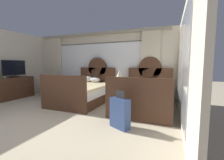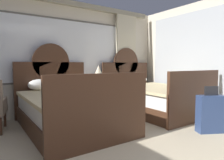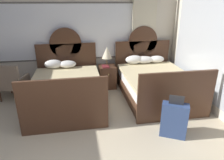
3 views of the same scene
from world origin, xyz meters
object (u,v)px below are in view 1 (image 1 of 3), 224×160
bed_near_window (84,92)px  armchair_by_window_centre (49,85)px  dresser_minibar (12,88)px  bed_near_mirror (145,97)px  cup_on_dresser (5,77)px  book_on_nightstand (117,83)px  tv_flatscreen (14,69)px  bottle_soda_green (0,76)px  suitcase_on_floor (120,113)px  nightstand_between_beds (119,92)px  table_lamp_on_nightstand (119,74)px  armchair_by_window_left (62,86)px

bed_near_window → armchair_by_window_centre: size_ratio=2.46×
bed_near_window → dresser_minibar: (-2.93, -0.58, 0.06)m
bed_near_mirror → cup_on_dresser: bed_near_mirror is taller
book_on_nightstand → dresser_minibar: size_ratio=0.16×
tv_flatscreen → bottle_soda_green: 0.62m
bottle_soda_green → suitcase_on_floor: (4.81, -0.61, -0.60)m
bed_near_mirror → suitcase_on_floor: size_ratio=2.82×
nightstand_between_beds → bottle_soda_green: (-3.99, -1.80, 0.61)m
dresser_minibar → armchair_by_window_centre: bearing=49.9°
table_lamp_on_nightstand → bottle_soda_green: table_lamp_on_nightstand is taller
tv_flatscreen → armchair_by_window_left: tv_flatscreen is taller
bed_near_mirror → book_on_nightstand: 1.35m
tv_flatscreen → cup_on_dresser: (-0.03, -0.37, -0.31)m
suitcase_on_floor → armchair_by_window_centre: bearing=152.4°
dresser_minibar → cup_on_dresser: (-0.00, -0.25, 0.47)m
book_on_nightstand → bottle_soda_green: bottle_soda_green is taller
bed_near_mirror → book_on_nightstand: (-1.14, 0.68, 0.27)m
table_lamp_on_nightstand → armchair_by_window_left: 2.48m
book_on_nightstand → armchair_by_window_centre: size_ratio=0.28×
book_on_nightstand → armchair_by_window_left: (-2.35, -0.24, -0.17)m
armchair_by_window_left → bed_near_mirror: bearing=-7.1°
bed_near_window → bottle_soda_green: 3.13m
dresser_minibar → suitcase_on_floor: (4.83, -1.05, -0.10)m
nightstand_between_beds → cup_on_dresser: bearing=-158.2°
bottle_soda_green → armchair_by_window_centre: size_ratio=0.23×
tv_flatscreen → bottle_soda_green: size_ratio=4.53×
bed_near_window → suitcase_on_floor: size_ratio=2.82×
bottle_soda_green → cup_on_dresser: 0.20m
armchair_by_window_centre → suitcase_on_floor: (3.97, -2.08, -0.15)m
bottle_soda_green → bed_near_mirror: bearing=11.5°
book_on_nightstand → bottle_soda_green: size_ratio=1.25×
dresser_minibar → bottle_soda_green: 0.67m
bed_near_mirror → table_lamp_on_nightstand: 1.47m
suitcase_on_floor → armchair_by_window_left: bearing=147.3°
nightstand_between_beds → dresser_minibar: 4.24m
bed_near_window → bed_near_mirror: bearing=0.4°
tv_flatscreen → armchair_by_window_left: 1.96m
table_lamp_on_nightstand → armchair_by_window_centre: size_ratio=0.57×
table_lamp_on_nightstand → suitcase_on_floor: bearing=-71.0°
bed_near_window → dresser_minibar: size_ratio=1.42×
bed_near_mirror → dresser_minibar: size_ratio=1.42×
nightstand_between_beds → table_lamp_on_nightstand: table_lamp_on_nightstand is taller
nightstand_between_beds → bed_near_mirror: bearing=-35.5°
bed_near_window → dresser_minibar: 2.99m
bed_near_window → suitcase_on_floor: bed_near_window is taller
bed_near_mirror → armchair_by_window_left: 3.52m
table_lamp_on_nightstand → suitcase_on_floor: (0.83, -2.40, -0.67)m
dresser_minibar → bottle_soda_green: size_ratio=7.66×
cup_on_dresser → armchair_by_window_left: bearing=38.4°
nightstand_between_beds → dresser_minibar: bearing=-161.3°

